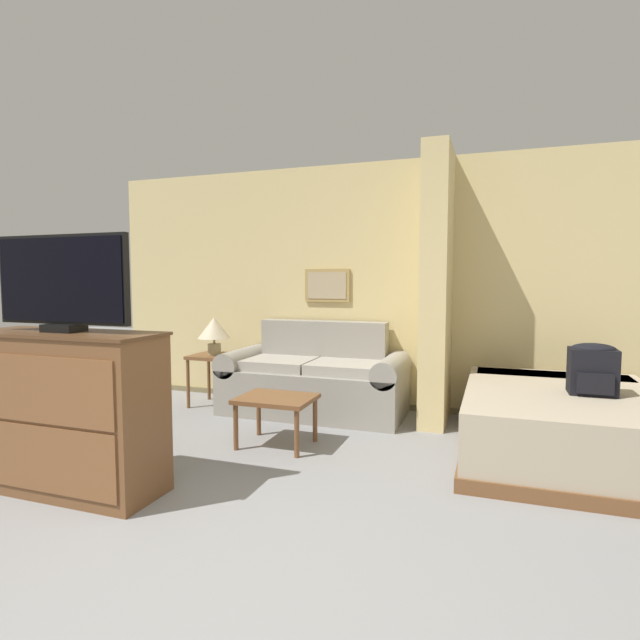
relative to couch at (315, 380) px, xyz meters
The scene contains 11 objects.
ground_plane 3.27m from the couch, 79.55° to the right, with size 20.00×20.00×0.00m, color gray.
wall_back 1.22m from the couch, 39.39° to the left, with size 6.44×0.16×2.60m.
wall_partition_pillar 1.55m from the couch, ahead, with size 0.24×0.72×2.60m.
couch is the anchor object (origin of this frame).
coffee_table 1.08m from the couch, 87.10° to the right, with size 0.61×0.49×0.41m.
side_table 1.15m from the couch, behind, with size 0.47×0.47×0.56m.
table_lamp 1.24m from the couch, behind, with size 0.35×0.35×0.41m.
tv_dresser 2.48m from the couch, 110.49° to the right, with size 1.30×0.48×1.04m.
tv 2.67m from the couch, 110.50° to the right, with size 1.02×0.16×0.62m.
bed 2.31m from the couch, 14.37° to the right, with size 1.44×1.92×0.52m.
backpack 2.54m from the couch, 14.84° to the right, with size 0.32×0.26×0.38m.
Camera 1 is at (1.14, -1.57, 1.37)m, focal length 28.00 mm.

